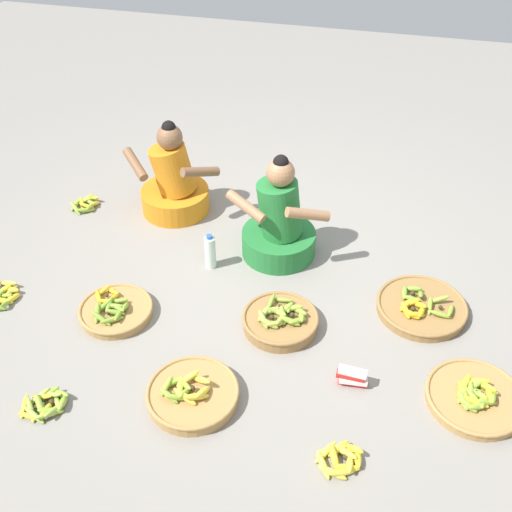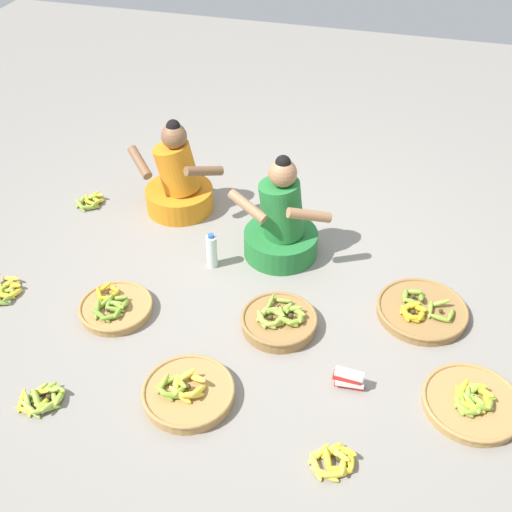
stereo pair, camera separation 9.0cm
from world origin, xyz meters
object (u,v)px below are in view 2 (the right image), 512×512
at_px(banana_basket_front_right, 472,403).
at_px(loose_bananas_front_left, 333,461).
at_px(banana_basket_near_bicycle, 188,392).
at_px(loose_bananas_front_center, 43,399).
at_px(vendor_woman_behind, 178,182).
at_px(banana_basket_mid_left, 115,307).
at_px(banana_basket_back_left, 422,310).
at_px(loose_bananas_back_center, 91,201).
at_px(water_bottle, 212,251).
at_px(packet_carton_stack, 349,379).
at_px(loose_bananas_mid_right, 5,290).
at_px(banana_basket_back_right, 279,321).
at_px(vendor_woman_front, 281,225).

xyz_separation_m(banana_basket_front_right, loose_bananas_front_left, (-0.67, -0.55, -0.01)).
bearing_deg(banana_basket_near_bicycle, loose_bananas_front_center, -162.04).
height_order(vendor_woman_behind, banana_basket_mid_left, vendor_woman_behind).
distance_m(banana_basket_mid_left, banana_basket_back_left, 1.95).
bearing_deg(banana_basket_near_bicycle, loose_bananas_back_center, 131.50).
distance_m(loose_bananas_back_center, water_bottle, 1.26).
relative_size(water_bottle, packet_carton_stack, 1.50).
xyz_separation_m(loose_bananas_front_center, loose_bananas_mid_right, (-0.71, 0.73, -0.00)).
relative_size(loose_bananas_back_center, loose_bananas_mid_right, 0.89).
xyz_separation_m(vendor_woman_behind, loose_bananas_back_center, (-0.70, -0.14, -0.21)).
bearing_deg(banana_basket_near_bicycle, banana_basket_front_right, 13.12).
bearing_deg(banana_basket_back_right, vendor_woman_front, 103.25).
relative_size(vendor_woman_front, banana_basket_mid_left, 1.68).
bearing_deg(banana_basket_near_bicycle, packet_carton_stack, 20.58).
bearing_deg(vendor_woman_behind, banana_basket_near_bicycle, -67.77).
bearing_deg(vendor_woman_behind, loose_bananas_front_center, -91.47).
bearing_deg(banana_basket_near_bicycle, banana_basket_back_left, 40.26).
relative_size(banana_basket_near_bicycle, loose_bananas_front_left, 2.00).
distance_m(vendor_woman_front, loose_bananas_front_left, 1.73).
distance_m(banana_basket_back_left, loose_bananas_front_center, 2.33).
xyz_separation_m(vendor_woman_front, banana_basket_near_bicycle, (-0.18, -1.39, -0.21)).
bearing_deg(loose_bananas_back_center, loose_bananas_front_left, -38.45).
height_order(banana_basket_back_right, water_bottle, water_bottle).
relative_size(vendor_woman_front, banana_basket_near_bicycle, 1.53).
distance_m(banana_basket_mid_left, banana_basket_front_right, 2.20).
relative_size(vendor_woman_front, loose_bananas_front_center, 3.04).
relative_size(banana_basket_back_left, loose_bananas_front_left, 2.22).
bearing_deg(banana_basket_front_right, packet_carton_stack, -176.87).
xyz_separation_m(water_bottle, packet_carton_stack, (1.08, -0.81, -0.07)).
distance_m(banana_basket_near_bicycle, packet_carton_stack, 0.90).
height_order(banana_basket_back_left, loose_bananas_front_center, banana_basket_back_left).
relative_size(vendor_woman_behind, banana_basket_near_bicycle, 1.47).
height_order(vendor_woman_behind, water_bottle, vendor_woman_behind).
bearing_deg(banana_basket_mid_left, loose_bananas_front_center, -95.46).
xyz_separation_m(banana_basket_front_right, loose_bananas_front_center, (-2.27, -0.60, -0.01)).
relative_size(vendor_woman_behind, banana_basket_back_right, 1.59).
bearing_deg(banana_basket_back_left, loose_bananas_front_left, -106.12).
xyz_separation_m(banana_basket_near_bicycle, packet_carton_stack, (0.84, 0.32, 0.01)).
height_order(vendor_woman_behind, banana_basket_near_bicycle, vendor_woman_behind).
relative_size(vendor_woman_front, banana_basket_front_right, 1.46).
relative_size(vendor_woman_behind, loose_bananas_front_center, 2.92).
bearing_deg(loose_bananas_mid_right, packet_carton_stack, -4.22).
bearing_deg(water_bottle, loose_bananas_front_center, -110.69).
relative_size(banana_basket_back_left, water_bottle, 2.13).
xyz_separation_m(banana_basket_mid_left, banana_basket_back_right, (1.04, 0.15, 0.01)).
bearing_deg(banana_basket_back_right, loose_bananas_front_left, -60.37).
bearing_deg(vendor_woman_behind, loose_bananas_front_left, -51.14).
bearing_deg(vendor_woman_behind, loose_bananas_mid_right, -121.34).
xyz_separation_m(banana_basket_back_right, loose_bananas_front_left, (0.49, -0.87, -0.03)).
xyz_separation_m(loose_bananas_front_left, loose_bananas_back_center, (-2.25, 1.79, -0.00)).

